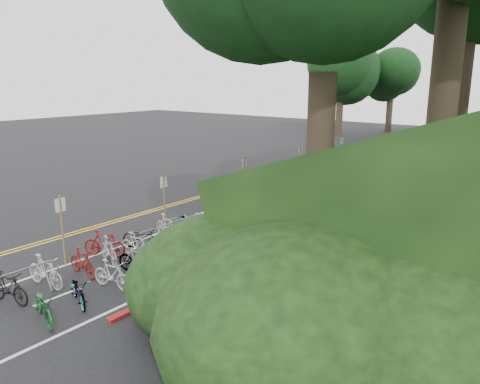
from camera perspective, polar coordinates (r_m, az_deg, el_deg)
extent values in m
plane|color=black|center=(19.61, -21.08, -7.29)|extent=(120.00, 120.00, 0.00)
cube|color=gold|center=(27.21, -5.37, -0.60)|extent=(0.12, 80.00, 0.01)
cube|color=gold|center=(27.02, -4.90, -0.70)|extent=(0.12, 80.00, 0.01)
cube|color=silver|center=(25.22, -0.14, -1.70)|extent=(0.12, 80.00, 0.01)
cube|color=silver|center=(22.98, 8.15, -3.41)|extent=(0.12, 80.00, 0.01)
cube|color=silver|center=(16.20, -21.38, -11.81)|extent=(0.10, 1.60, 0.01)
cube|color=silver|center=(19.60, -6.17, -6.41)|extent=(0.10, 1.60, 0.01)
cube|color=silver|center=(24.04, 3.81, -2.52)|extent=(0.10, 1.60, 0.01)
cube|color=silver|center=(29.04, 10.48, 0.14)|extent=(0.10, 1.60, 0.01)
cube|color=silver|center=(34.36, 15.14, 2.01)|extent=(0.10, 1.60, 0.01)
cube|color=silver|center=(39.88, 18.54, 3.35)|extent=(0.10, 1.60, 0.01)
cube|color=silver|center=(45.52, 21.11, 4.36)|extent=(0.10, 1.60, 0.01)
cube|color=maroon|center=(24.44, 11.52, -2.39)|extent=(0.25, 28.00, 0.10)
cube|color=#382819|center=(33.25, 20.38, 1.37)|extent=(1.40, 44.00, 0.16)
ellipsoid|color=#284C19|center=(16.03, 1.89, -7.06)|extent=(2.00, 2.80, 1.60)
ellipsoid|color=#284C19|center=(19.61, 12.47, -1.90)|extent=(2.60, 3.64, 2.08)
ellipsoid|color=#284C19|center=(24.57, 21.16, 1.70)|extent=(2.20, 3.08, 1.76)
ellipsoid|color=#284C19|center=(30.70, 21.93, 3.08)|extent=(3.00, 4.20, 2.40)
ellipsoid|color=#284C19|center=(36.27, 25.72, 4.48)|extent=(2.40, 3.36, 1.92)
ellipsoid|color=#284C19|center=(18.55, 6.87, -4.68)|extent=(1.80, 2.52, 1.44)
ellipsoid|color=#284C19|center=(28.09, 25.25, 4.00)|extent=(3.20, 4.48, 2.56)
ellipsoid|color=black|center=(13.69, -1.62, -10.07)|extent=(5.28, 6.16, 3.52)
ellipsoid|color=black|center=(11.30, 7.19, -14.39)|extent=(6.24, 7.28, 4.16)
ellipsoid|color=black|center=(11.76, 22.02, -14.78)|extent=(5.76, 6.72, 3.84)
cylinder|color=#2D2319|center=(14.02, 9.61, 2.52)|extent=(0.80, 0.80, 5.70)
cylinder|color=#2D2319|center=(15.66, 23.62, 11.07)|extent=(0.87, 0.87, 7.02)
cylinder|color=#2D2319|center=(21.73, 25.03, 10.01)|extent=(0.85, 0.85, 6.58)
cylinder|color=#2D2319|center=(57.05, 12.03, 9.60)|extent=(0.80, 0.80, 5.70)
ellipsoid|color=black|center=(56.93, 12.30, 14.81)|extent=(7.80, 7.80, 7.41)
cylinder|color=#2D2319|center=(63.22, 17.75, 9.44)|extent=(0.78, 0.78, 5.27)
ellipsoid|color=black|center=(63.09, 18.06, 13.67)|extent=(6.83, 6.83, 6.48)
cylinder|color=gray|center=(16.68, -22.57, -9.23)|extent=(0.53, 0.04, 1.03)
cylinder|color=gray|center=(16.22, -21.57, -9.79)|extent=(0.53, 0.04, 1.03)
cylinder|color=gray|center=(18.64, -8.62, -3.84)|extent=(0.05, 3.00, 0.05)
cylinder|color=gray|center=(18.15, -12.39, -6.42)|extent=(0.58, 0.04, 1.13)
cylinder|color=gray|center=(17.75, -11.22, -6.83)|extent=(0.58, 0.04, 1.13)
cylinder|color=gray|center=(19.93, -6.20, -4.32)|extent=(0.58, 0.04, 1.13)
cylinder|color=gray|center=(19.57, -5.02, -4.64)|extent=(0.58, 0.04, 1.13)
cylinder|color=gray|center=(22.22, 0.74, -0.79)|extent=(0.05, 3.00, 0.05)
cylinder|color=gray|center=(21.49, -2.12, -2.90)|extent=(0.58, 0.04, 1.13)
cylinder|color=gray|center=(21.15, -0.96, -3.17)|extent=(0.58, 0.04, 1.13)
cylinder|color=gray|center=(23.62, 2.25, -1.36)|extent=(0.58, 0.04, 1.13)
cylinder|color=gray|center=(23.31, 3.37, -1.58)|extent=(0.58, 0.04, 1.13)
cylinder|color=gray|center=(26.27, 7.35, 1.39)|extent=(0.05, 3.00, 0.05)
cylinder|color=gray|center=(25.38, 5.15, -0.33)|extent=(0.58, 0.04, 1.13)
cylinder|color=gray|center=(25.09, 6.22, -0.52)|extent=(0.58, 0.04, 1.13)
cylinder|color=gray|center=(27.71, 8.30, 0.79)|extent=(0.58, 0.04, 1.13)
cylinder|color=gray|center=(27.45, 9.31, 0.63)|extent=(0.58, 0.04, 1.13)
cylinder|color=gray|center=(30.60, 12.16, 2.96)|extent=(0.05, 3.00, 0.05)
cylinder|color=gray|center=(29.60, 10.42, 1.54)|extent=(0.58, 0.04, 1.13)
cylinder|color=gray|center=(29.36, 11.39, 1.39)|extent=(0.58, 0.04, 1.13)
cylinder|color=gray|center=(32.07, 12.76, 2.37)|extent=(0.58, 0.04, 1.13)
cylinder|color=gray|center=(31.84, 13.66, 2.23)|extent=(0.58, 0.04, 1.13)
cylinder|color=gray|center=(35.11, 15.76, 4.11)|extent=(0.05, 3.00, 0.05)
cylinder|color=gray|center=(34.04, 14.35, 2.93)|extent=(0.58, 0.04, 1.13)
cylinder|color=gray|center=(33.83, 15.22, 2.81)|extent=(0.58, 0.04, 1.13)
cylinder|color=gray|center=(36.59, 16.13, 3.55)|extent=(0.58, 0.04, 1.13)
cylinder|color=gray|center=(36.39, 16.95, 3.44)|extent=(0.58, 0.04, 1.13)
cylinder|color=brown|center=(18.23, -20.81, -4.44)|extent=(0.08, 0.08, 2.65)
cube|color=silver|center=(17.96, -21.07, -1.49)|extent=(0.02, 0.40, 0.50)
cylinder|color=brown|center=(21.61, -9.19, -1.12)|extent=(0.08, 0.08, 2.50)
cube|color=silver|center=(21.40, -9.28, 1.21)|extent=(0.02, 0.40, 0.50)
cylinder|color=brown|center=(25.93, 0.53, 1.57)|extent=(0.08, 0.08, 2.50)
cube|color=silver|center=(25.76, 0.53, 3.52)|extent=(0.02, 0.40, 0.50)
cylinder|color=brown|center=(30.82, 7.33, 3.42)|extent=(0.08, 0.08, 2.50)
cube|color=silver|center=(30.67, 7.38, 5.07)|extent=(0.02, 0.40, 0.50)
cylinder|color=brown|center=(36.05, 12.24, 4.72)|extent=(0.08, 0.08, 2.50)
cube|color=silver|center=(35.92, 12.31, 6.14)|extent=(0.02, 0.40, 0.50)
imported|color=maroon|center=(18.83, -16.20, -6.06)|extent=(1.16, 1.80, 1.05)
imported|color=black|center=(16.18, -26.43, -10.39)|extent=(0.81, 1.78, 1.03)
imported|color=#144C1E|center=(14.65, -22.80, -12.64)|extent=(1.17, 1.98, 0.99)
imported|color=beige|center=(16.85, -22.66, -8.94)|extent=(0.63, 1.83, 1.08)
imported|color=slate|center=(15.34, -19.10, -11.31)|extent=(1.13, 1.76, 0.87)
imported|color=maroon|center=(17.29, -18.66, -8.13)|extent=(0.62, 1.71, 1.01)
imported|color=beige|center=(16.04, -15.35, -9.70)|extent=(0.66, 1.67, 0.97)
imported|color=#9E9EA3|center=(18.11, -15.69, -6.91)|extent=(0.95, 1.73, 1.00)
imported|color=slate|center=(17.00, -12.44, -8.11)|extent=(0.77, 1.72, 1.00)
imported|color=beige|center=(18.50, -12.56, -6.34)|extent=(0.56, 1.63, 0.96)
imported|color=#9E9EA3|center=(17.42, -10.08, -7.51)|extent=(0.56, 1.63, 0.96)
imported|color=black|center=(19.32, -11.85, -5.44)|extent=(1.12, 1.93, 0.96)
imported|color=beige|center=(18.13, -7.44, -6.51)|extent=(1.02, 1.96, 0.98)
imported|color=beige|center=(20.36, -8.90, -4.18)|extent=(0.83, 1.79, 1.04)
imported|color=slate|center=(19.08, -4.99, -5.44)|extent=(1.14, 1.91, 0.95)
imported|color=slate|center=(20.99, -6.39, -3.70)|extent=(1.22, 1.87, 0.93)
imported|color=#144C1E|center=(19.58, -2.61, -4.91)|extent=(0.79, 1.63, 0.94)
imported|color=beige|center=(21.79, -4.03, -3.10)|extent=(0.60, 1.63, 0.85)
imported|color=#144C1E|center=(20.44, -0.33, -3.86)|extent=(1.01, 1.89, 1.09)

